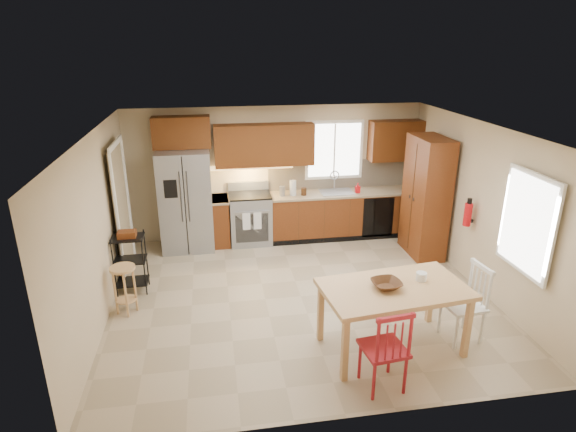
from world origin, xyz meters
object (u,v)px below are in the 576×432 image
(table_bowl, at_px, (386,288))
(soap_bottle, at_px, (358,188))
(refrigerator, at_px, (186,200))
(bar_stool, at_px, (125,290))
(chair_white, at_px, (463,304))
(fire_extinguisher, at_px, (468,214))
(pantry, at_px, (426,197))
(table_jar, at_px, (421,278))
(range_stove, at_px, (250,219))
(dining_table, at_px, (392,318))
(utility_cart, at_px, (131,263))
(chair_red, at_px, (384,347))

(table_bowl, bearing_deg, soap_bottle, 78.38)
(refrigerator, relative_size, bar_stool, 2.56)
(bar_stool, bearing_deg, chair_white, -34.68)
(refrigerator, xyz_separation_m, fire_extinguisher, (4.33, -1.98, 0.19))
(pantry, bearing_deg, chair_white, -103.46)
(pantry, distance_m, table_bowl, 3.12)
(soap_bottle, xyz_separation_m, table_jar, (-0.24, -3.42, -0.11))
(refrigerator, height_order, bar_stool, refrigerator)
(table_bowl, bearing_deg, chair_white, 2.71)
(range_stove, xyz_separation_m, dining_table, (1.41, -3.61, -0.04))
(pantry, relative_size, utility_cart, 2.25)
(pantry, relative_size, table_bowl, 6.00)
(range_stove, xyz_separation_m, table_jar, (1.79, -3.51, 0.43))
(soap_bottle, distance_m, table_bowl, 3.61)
(chair_white, xyz_separation_m, table_bowl, (-1.06, -0.05, 0.35))
(range_stove, distance_m, dining_table, 3.88)
(pantry, bearing_deg, soap_bottle, 136.55)
(soap_bottle, bearing_deg, refrigerator, 179.55)
(range_stove, distance_m, fire_extinguisher, 3.83)
(chair_white, bearing_deg, bar_stool, 66.31)
(refrigerator, distance_m, fire_extinguisher, 4.76)
(pantry, bearing_deg, dining_table, -120.80)
(fire_extinguisher, height_order, table_jar, fire_extinguisher)
(dining_table, xyz_separation_m, table_bowl, (-0.11, 0.00, 0.43))
(chair_red, height_order, table_jar, chair_red)
(chair_white, bearing_deg, pantry, -19.86)
(fire_extinguisher, relative_size, chair_red, 0.35)
(chair_red, height_order, bar_stool, chair_red)
(range_stove, height_order, soap_bottle, soap_bottle)
(range_stove, xyz_separation_m, chair_white, (2.36, -3.56, 0.05))
(soap_bottle, distance_m, chair_white, 3.53)
(soap_bottle, xyz_separation_m, dining_table, (-0.62, -3.53, -0.57))
(chair_red, bearing_deg, refrigerator, 111.36)
(table_jar, xyz_separation_m, bar_stool, (-3.74, 1.28, -0.53))
(chair_red, bearing_deg, soap_bottle, 70.57)
(chair_red, xyz_separation_m, bar_stool, (-3.01, 2.04, -0.15))
(refrigerator, distance_m, range_stove, 1.24)
(chair_red, xyz_separation_m, utility_cart, (-3.01, 2.67, -0.04))
(soap_bottle, distance_m, dining_table, 3.63)
(chair_red, bearing_deg, table_bowl, 63.18)
(soap_bottle, xyz_separation_m, utility_cart, (-3.98, -1.51, -0.53))
(soap_bottle, bearing_deg, range_stove, 177.60)
(chair_white, relative_size, bar_stool, 1.43)
(fire_extinguisher, relative_size, chair_white, 0.35)
(bar_stool, distance_m, utility_cart, 0.64)
(chair_red, relative_size, bar_stool, 1.43)
(bar_stool, bearing_deg, table_bowl, -40.56)
(utility_cart, bearing_deg, chair_white, -24.60)
(dining_table, relative_size, utility_cart, 1.85)
(refrigerator, xyz_separation_m, range_stove, (1.15, 0.06, -0.45))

